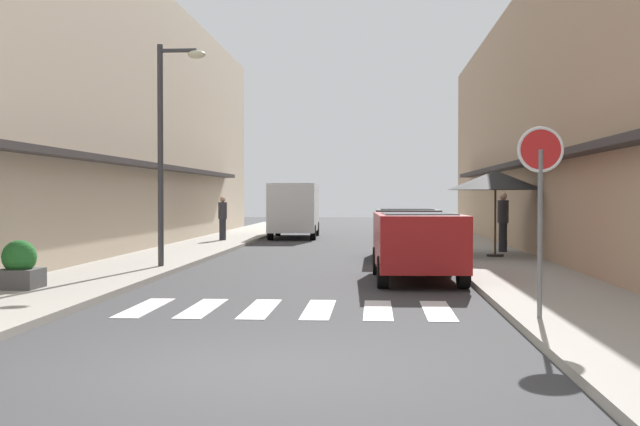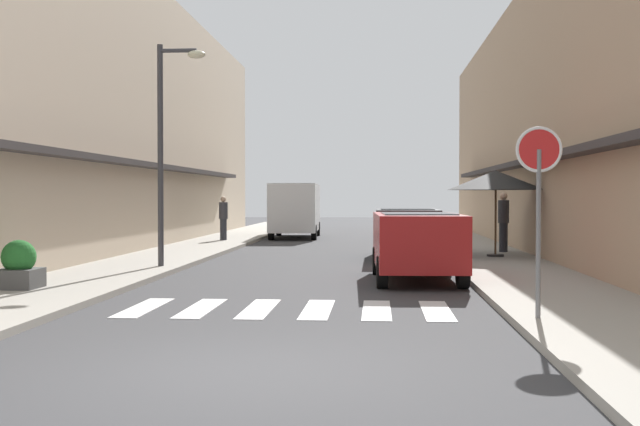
# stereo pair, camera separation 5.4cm
# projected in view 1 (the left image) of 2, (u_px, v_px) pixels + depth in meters

# --- Properties ---
(ground_plane) EXTENTS (86.01, 86.01, 0.00)m
(ground_plane) POSITION_uv_depth(u_px,v_px,m) (330.00, 256.00, 23.59)
(ground_plane) COLOR #38383A
(sidewalk_left) EXTENTS (2.63, 54.73, 0.12)m
(sidewalk_left) POSITION_uv_depth(u_px,v_px,m) (180.00, 253.00, 23.92)
(sidewalk_left) COLOR #9E998E
(sidewalk_left) RESTS_ON ground_plane
(sidewalk_right) EXTENTS (2.63, 54.73, 0.12)m
(sidewalk_right) POSITION_uv_depth(u_px,v_px,m) (483.00, 255.00, 23.26)
(sidewalk_right) COLOR #9E998E
(sidewalk_right) RESTS_ON ground_plane
(building_row_left) EXTENTS (5.50, 37.19, 9.03)m
(building_row_left) POSITION_uv_depth(u_px,v_px,m) (71.00, 113.00, 25.04)
(building_row_left) COLOR #C6B299
(building_row_left) RESTS_ON ground_plane
(building_row_right) EXTENTS (5.50, 37.19, 8.42)m
(building_row_right) POSITION_uv_depth(u_px,v_px,m) (605.00, 119.00, 23.86)
(building_row_right) COLOR tan
(building_row_right) RESTS_ON ground_plane
(crosswalk) EXTENTS (5.20, 2.20, 0.01)m
(crosswalk) POSITION_uv_depth(u_px,v_px,m) (289.00, 309.00, 12.45)
(crosswalk) COLOR silver
(crosswalk) RESTS_ON ground_plane
(parked_car_near) EXTENTS (1.92, 4.08, 1.47)m
(parked_car_near) POSITION_uv_depth(u_px,v_px,m) (417.00, 238.00, 16.58)
(parked_car_near) COLOR maroon
(parked_car_near) RESTS_ON ground_plane
(parked_car_mid) EXTENTS (1.82, 4.27, 1.47)m
(parked_car_mid) POSITION_uv_depth(u_px,v_px,m) (406.00, 227.00, 22.58)
(parked_car_mid) COLOR black
(parked_car_mid) RESTS_ON ground_plane
(delivery_van) EXTENTS (2.16, 5.47, 2.37)m
(delivery_van) POSITION_uv_depth(u_px,v_px,m) (295.00, 206.00, 33.86)
(delivery_van) COLOR silver
(delivery_van) RESTS_ON ground_plane
(round_street_sign) EXTENTS (0.65, 0.07, 2.69)m
(round_street_sign) POSITION_uv_depth(u_px,v_px,m) (540.00, 171.00, 10.82)
(round_street_sign) COLOR slate
(round_street_sign) RESTS_ON sidewalk_right
(street_lamp) EXTENTS (1.19, 0.28, 5.40)m
(street_lamp) POSITION_uv_depth(u_px,v_px,m) (168.00, 131.00, 18.82)
(street_lamp) COLOR #38383D
(street_lamp) RESTS_ON sidewalk_left
(cafe_umbrella) EXTENTS (2.72, 2.72, 2.44)m
(cafe_umbrella) POSITION_uv_depth(u_px,v_px,m) (495.00, 180.00, 21.85)
(cafe_umbrella) COLOR #262626
(cafe_umbrella) RESTS_ON sidewalk_right
(planter_corner) EXTENTS (0.73, 0.73, 0.90)m
(planter_corner) POSITION_uv_depth(u_px,v_px,m) (19.00, 266.00, 14.30)
(planter_corner) COLOR #4C4C4C
(planter_corner) RESTS_ON sidewalk_left
(pedestrian_walking_near) EXTENTS (0.34, 0.34, 1.83)m
(pedestrian_walking_near) POSITION_uv_depth(u_px,v_px,m) (503.00, 220.00, 23.68)
(pedestrian_walking_near) COLOR #282B33
(pedestrian_walking_near) RESTS_ON sidewalk_right
(pedestrian_walking_far) EXTENTS (0.34, 0.34, 1.70)m
(pedestrian_walking_far) POSITION_uv_depth(u_px,v_px,m) (223.00, 217.00, 30.01)
(pedestrian_walking_far) COLOR #282B33
(pedestrian_walking_far) RESTS_ON sidewalk_left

